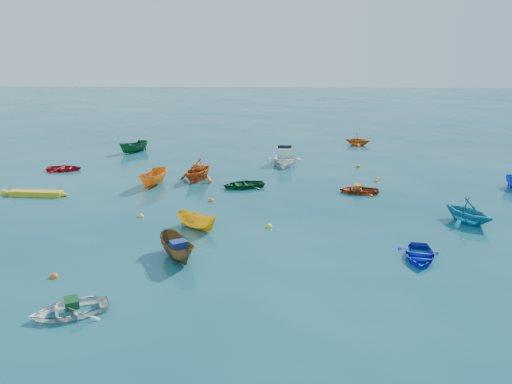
{
  "coord_description": "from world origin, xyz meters",
  "views": [
    {
      "loc": [
        0.89,
        -25.79,
        9.98
      ],
      "look_at": [
        0.0,
        5.0,
        0.4
      ],
      "focal_mm": 35.0,
      "sensor_mm": 36.0,
      "label": 1
    }
  ],
  "objects_px": {
    "dinghy_white_near": "(70,314)",
    "motorboat_white": "(284,164)",
    "kayak_yellow": "(37,196)",
    "dinghy_blue_se": "(419,259)"
  },
  "relations": [
    {
      "from": "dinghy_blue_se",
      "to": "motorboat_white",
      "type": "distance_m",
      "value": 19.21
    },
    {
      "from": "dinghy_white_near",
      "to": "motorboat_white",
      "type": "height_order",
      "value": "motorboat_white"
    },
    {
      "from": "dinghy_white_near",
      "to": "dinghy_blue_se",
      "type": "relative_size",
      "value": 1.01
    },
    {
      "from": "dinghy_white_near",
      "to": "motorboat_white",
      "type": "bearing_deg",
      "value": 133.63
    },
    {
      "from": "kayak_yellow",
      "to": "motorboat_white",
      "type": "distance_m",
      "value": 18.92
    },
    {
      "from": "dinghy_white_near",
      "to": "dinghy_blue_se",
      "type": "height_order",
      "value": "dinghy_white_near"
    },
    {
      "from": "dinghy_blue_se",
      "to": "motorboat_white",
      "type": "bearing_deg",
      "value": 121.1
    },
    {
      "from": "dinghy_blue_se",
      "to": "motorboat_white",
      "type": "xyz_separation_m",
      "value": [
        -5.88,
        18.29,
        0.0
      ]
    },
    {
      "from": "kayak_yellow",
      "to": "dinghy_blue_se",
      "type": "bearing_deg",
      "value": -109.39
    },
    {
      "from": "kayak_yellow",
      "to": "dinghy_white_near",
      "type": "bearing_deg",
      "value": -148.65
    }
  ]
}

